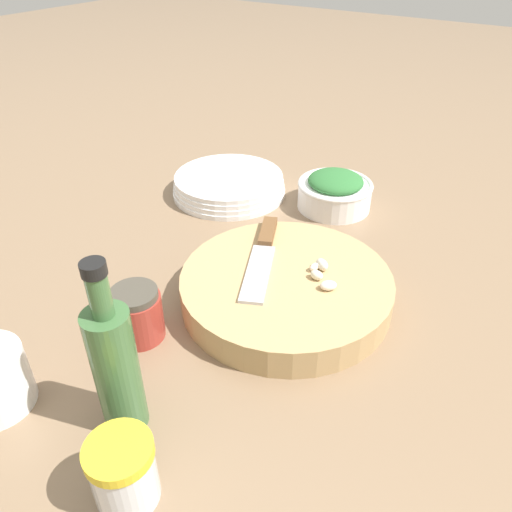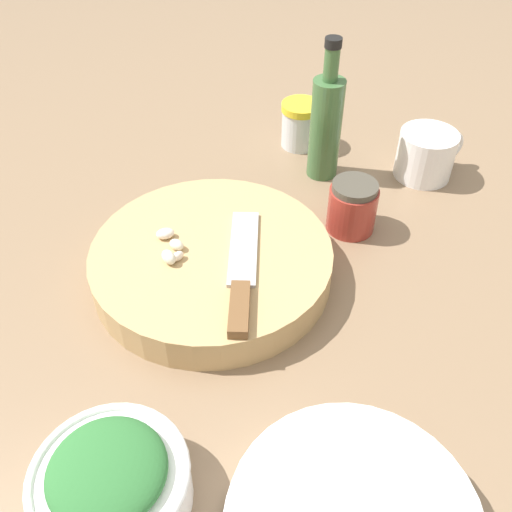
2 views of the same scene
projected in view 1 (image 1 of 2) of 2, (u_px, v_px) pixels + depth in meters
ground_plane at (224, 288)px, 0.76m from camera, size 5.00×5.00×0.00m
cutting_board at (286, 288)px, 0.73m from camera, size 0.31×0.31×0.04m
chef_knife at (263, 252)px, 0.76m from camera, size 0.20×0.11×0.01m
garlic_cloves at (322, 273)px, 0.71m from camera, size 0.06×0.06×0.02m
herb_bowl at (335, 191)px, 0.95m from camera, size 0.14×0.14×0.07m
spice_jar at (124, 472)px, 0.47m from camera, size 0.07×0.07×0.08m
plate_stack at (229, 185)px, 1.01m from camera, size 0.23×0.23×0.04m
honey_jar at (137, 314)px, 0.66m from camera, size 0.07×0.07×0.07m
oil_bottle at (116, 366)px, 0.51m from camera, size 0.05×0.05×0.22m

